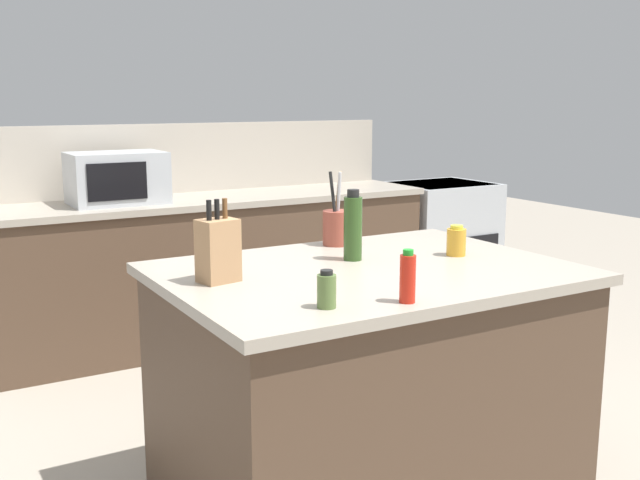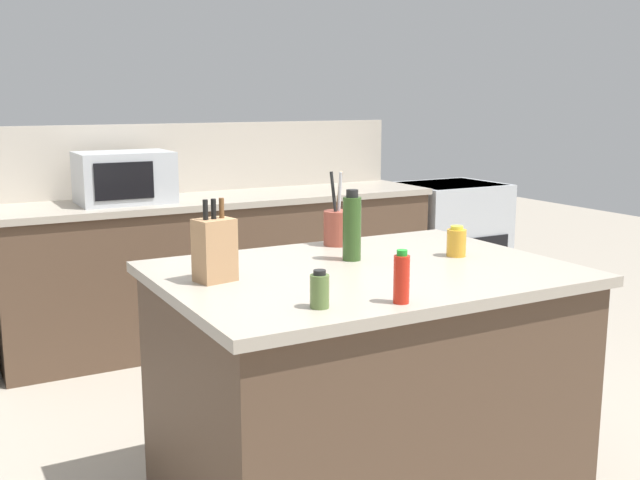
{
  "view_description": "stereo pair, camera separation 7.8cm",
  "coord_description": "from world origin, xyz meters",
  "views": [
    {
      "loc": [
        -1.53,
        -2.28,
        1.57
      ],
      "look_at": [
        0.0,
        0.35,
        0.99
      ],
      "focal_mm": 42.0,
      "sensor_mm": 36.0,
      "label": 1
    },
    {
      "loc": [
        -1.46,
        -2.32,
        1.57
      ],
      "look_at": [
        0.0,
        0.35,
        0.99
      ],
      "focal_mm": 42.0,
      "sensor_mm": 36.0,
      "label": 2
    }
  ],
  "objects": [
    {
      "name": "hot_sauce_bottle",
      "position": [
        -0.15,
        -0.46,
        1.02
      ],
      "size": [
        0.05,
        0.05,
        0.17
      ],
      "color": "red",
      "rests_on": "kitchen_island"
    },
    {
      "name": "range_oven",
      "position": [
        2.15,
        2.2,
        0.47
      ],
      "size": [
        0.76,
        0.65,
        0.92
      ],
      "color": "#ADB2B7",
      "rests_on": "ground_plane"
    },
    {
      "name": "honey_jar",
      "position": [
        0.44,
        0.01,
        1.0
      ],
      "size": [
        0.08,
        0.08,
        0.12
      ],
      "color": "gold",
      "rests_on": "kitchen_island"
    },
    {
      "name": "kitchen_island",
      "position": [
        0.0,
        0.0,
        0.47
      ],
      "size": [
        1.51,
        1.1,
        0.94
      ],
      "color": "#4C3828",
      "rests_on": "ground_plane"
    },
    {
      "name": "spice_jar_oregano",
      "position": [
        -0.4,
        -0.38,
        0.99
      ],
      "size": [
        0.06,
        0.06,
        0.12
      ],
      "color": "#567038",
      "rests_on": "kitchen_island"
    },
    {
      "name": "microwave",
      "position": [
        -0.33,
        2.2,
        1.09
      ],
      "size": [
        0.55,
        0.39,
        0.31
      ],
      "color": "#ADB2B7",
      "rests_on": "back_counter_run"
    },
    {
      "name": "wall_backsplash",
      "position": [
        0.3,
        2.52,
        1.17
      ],
      "size": [
        2.82,
        0.03,
        0.46
      ],
      "primitive_type": "cube",
      "color": "#B2A899",
      "rests_on": "back_counter_run"
    },
    {
      "name": "knife_block",
      "position": [
        -0.56,
        0.09,
        1.05
      ],
      "size": [
        0.15,
        0.12,
        0.29
      ],
      "rotation": [
        0.0,
        0.0,
        0.2
      ],
      "color": "#A87C54",
      "rests_on": "kitchen_island"
    },
    {
      "name": "olive_oil_bottle",
      "position": [
        0.03,
        0.15,
        1.07
      ],
      "size": [
        0.07,
        0.07,
        0.28
      ],
      "color": "#2D4C1E",
      "rests_on": "kitchen_island"
    },
    {
      "name": "back_counter_run",
      "position": [
        0.3,
        2.2,
        0.47
      ],
      "size": [
        2.86,
        0.66,
        0.94
      ],
      "color": "#4C3828",
      "rests_on": "ground_plane"
    },
    {
      "name": "utensil_crock",
      "position": [
        0.14,
        0.44,
        1.02
      ],
      "size": [
        0.12,
        0.12,
        0.32
      ],
      "color": "brown",
      "rests_on": "kitchen_island"
    }
  ]
}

